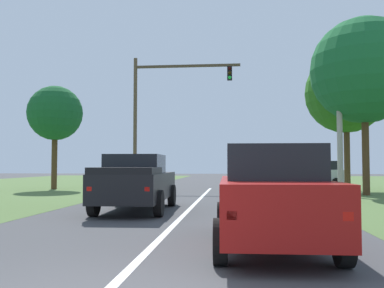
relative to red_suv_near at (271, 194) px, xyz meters
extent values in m
plane|color=#424244|center=(-2.23, 9.38, -1.00)|extent=(120.00, 120.00, 0.00)
cube|color=white|center=(-2.23, -1.62, -0.99)|extent=(0.16, 43.97, 0.01)
cube|color=#9E1411|center=(0.00, -0.06, -0.18)|extent=(1.93, 4.73, 0.92)
cube|color=black|center=(0.00, 0.18, 0.59)|extent=(1.68, 2.94, 0.61)
cube|color=red|center=(-0.72, -2.39, -0.13)|extent=(0.14, 0.06, 0.12)
cube|color=red|center=(0.80, -2.37, -0.13)|extent=(0.14, 0.06, 0.12)
cylinder|color=black|center=(-0.95, 1.38, -0.64)|extent=(0.23, 0.72, 0.72)
cylinder|color=black|center=(0.90, 1.41, -0.64)|extent=(0.23, 0.72, 0.72)
cylinder|color=black|center=(-0.90, -1.53, -0.64)|extent=(0.23, 0.72, 0.72)
cylinder|color=black|center=(0.95, -1.50, -0.64)|extent=(0.23, 0.72, 0.72)
cube|color=black|center=(-3.95, 6.10, -0.16)|extent=(2.12, 5.46, 0.87)
cube|color=black|center=(-3.94, 5.83, 0.58)|extent=(1.79, 2.10, 0.61)
cube|color=black|center=(-3.90, 4.42, 0.38)|extent=(1.93, 2.10, 0.20)
cube|color=red|center=(-4.68, 3.40, -0.12)|extent=(0.14, 0.06, 0.12)
cube|color=red|center=(-3.06, 3.45, -0.12)|extent=(0.14, 0.06, 0.12)
cylinder|color=black|center=(-4.98, 7.74, -0.60)|extent=(0.26, 0.81, 0.80)
cylinder|color=black|center=(-3.00, 7.80, -0.60)|extent=(0.26, 0.81, 0.80)
cylinder|color=black|center=(-4.89, 4.39, -0.60)|extent=(0.26, 0.81, 0.80)
cylinder|color=black|center=(-2.91, 4.45, -0.60)|extent=(0.26, 0.81, 0.80)
cylinder|color=brown|center=(-7.20, 19.72, 3.35)|extent=(0.24, 0.24, 8.70)
cube|color=#4C3D2B|center=(-3.71, 19.72, 7.10)|extent=(6.98, 0.16, 0.16)
cube|color=black|center=(-0.92, 19.72, 6.55)|extent=(0.32, 0.28, 0.90)
sphere|color=black|center=(-0.92, 19.57, 6.85)|extent=(0.22, 0.22, 0.22)
sphere|color=black|center=(-0.92, 19.57, 6.55)|extent=(0.22, 0.22, 0.22)
sphere|color=#1ED83F|center=(-0.92, 19.57, 6.25)|extent=(0.22, 0.22, 0.22)
cylinder|color=gray|center=(3.34, 15.49, 0.28)|extent=(0.08, 0.08, 2.55)
cube|color=white|center=(3.34, 15.46, 1.20)|extent=(0.60, 0.03, 0.44)
cube|color=black|center=(3.34, 15.45, 1.20)|extent=(0.52, 0.01, 0.36)
cylinder|color=#4C351E|center=(6.18, 18.66, 1.07)|extent=(0.36, 0.36, 4.13)
sphere|color=#28671C|center=(6.18, 18.66, 4.99)|extent=(4.95, 4.95, 4.95)
cube|color=silver|center=(4.89, 22.81, -0.21)|extent=(4.58, 1.94, 0.89)
cube|color=black|center=(5.12, 22.80, 0.54)|extent=(2.76, 1.67, 0.61)
cube|color=red|center=(2.68, 23.62, -0.17)|extent=(0.06, 0.14, 0.12)
cube|color=red|center=(2.63, 22.13, -0.17)|extent=(0.06, 0.14, 0.12)
cylinder|color=black|center=(6.32, 23.68, -0.66)|extent=(0.69, 0.24, 0.68)
cylinder|color=black|center=(6.27, 21.86, -0.66)|extent=(0.69, 0.24, 0.68)
cylinder|color=black|center=(3.51, 23.76, -0.66)|extent=(0.69, 0.24, 0.68)
cylinder|color=black|center=(3.46, 21.94, -0.66)|extent=(0.69, 0.24, 0.68)
cylinder|color=#9E998E|center=(4.67, 14.06, 3.30)|extent=(0.28, 0.28, 8.60)
cylinder|color=#4C351E|center=(6.07, 14.57, 1.20)|extent=(0.36, 0.36, 4.40)
sphere|color=#1A602F|center=(6.07, 14.57, 5.46)|extent=(5.49, 5.49, 5.49)
cylinder|color=#4C351E|center=(-12.20, 18.47, 0.80)|extent=(0.36, 0.36, 3.59)
sphere|color=#175628|center=(-12.20, 18.47, 3.92)|extent=(3.52, 3.52, 3.52)
camera|label=1|loc=(-0.70, -8.22, 0.54)|focal=40.20mm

